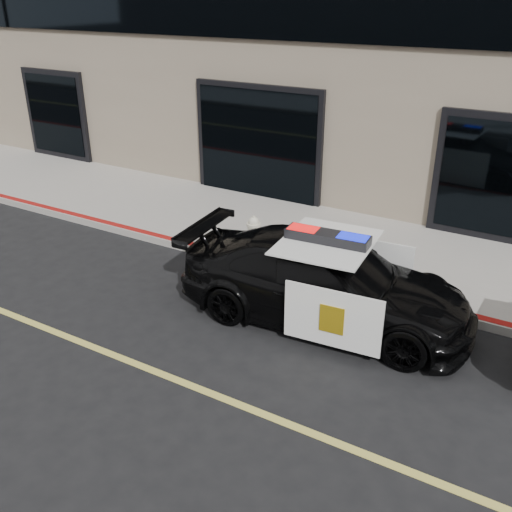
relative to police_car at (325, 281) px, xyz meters
The scene contains 4 objects.
ground 3.84m from the police_car, 138.44° to the right, with size 120.00×120.00×0.00m, color black.
sidewalk_n 3.99m from the police_car, 135.82° to the left, with size 60.00×3.50×0.15m, color gray.
police_car is the anchor object (origin of this frame).
fire_hydrant 2.64m from the police_car, 146.25° to the left, with size 0.33×0.46×0.73m.
Camera 1 is at (5.92, -4.96, 4.92)m, focal length 40.00 mm.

